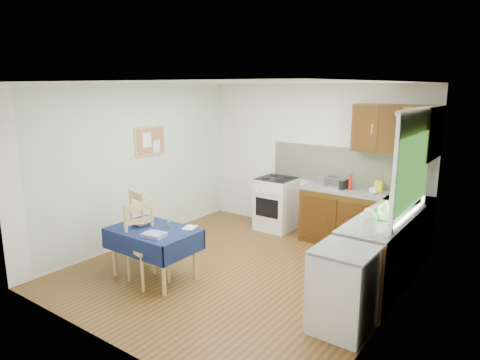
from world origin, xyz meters
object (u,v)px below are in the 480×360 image
Objects in this scene: sandwich_press at (337,182)px; dish_rack at (384,216)px; kettle at (368,223)px; chair_far at (147,222)px; chair_near at (145,241)px; toaster at (333,183)px; dining_table at (153,237)px.

dish_rack is at bearing -58.84° from sandwich_press.
sandwich_press is 2.16m from kettle.
dish_rack is (1.09, -1.14, -0.07)m from sandwich_press.
chair_far is 2.69× the size of dish_rack.
sandwich_press is at bearing 142.82° from dish_rack.
toaster is at bearing -13.56° from chair_near.
sandwich_press is at bearing -13.52° from chair_near.
sandwich_press is at bearing 121.88° from kettle.
dining_table is 2.96m from sandwich_press.
toaster is 2.12m from kettle.
toaster is at bearing 145.22° from dish_rack.
dish_rack reaches higher than chair_far.
dining_table is at bearing -130.59° from sandwich_press.
sandwich_press is 1.04× the size of kettle.
dish_rack is (1.12, -1.07, -0.06)m from toaster.
chair_near is 2.96m from dish_rack.
sandwich_press is at bearing 62.97° from toaster.
chair_far is 3.10m from kettle.
chair_near is 4.24× the size of toaster.
kettle is at bearing -157.22° from chair_far.
chair_near is 2.72m from kettle.
chair_far is 2.89m from toaster.
kettle is at bearing -58.45° from toaster.
sandwich_press reaches higher than chair_near.
dining_table is at bearing -140.46° from dish_rack.
toaster reaches higher than chair_near.
toaster is at bearing -115.40° from chair_far.
sandwich_press is (1.90, 2.22, 0.43)m from chair_far.
sandwich_press reaches higher than chair_far.
dining_table is 0.13m from chair_near.
chair_near is 3.46× the size of kettle.
chair_near is at bearing -138.34° from dish_rack.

